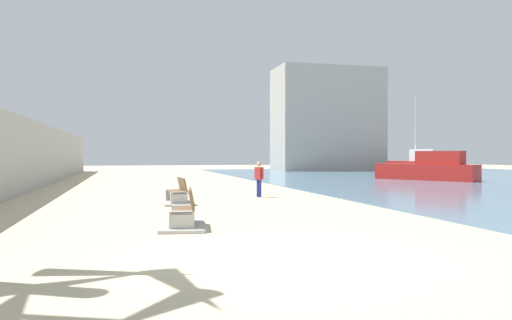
{
  "coord_description": "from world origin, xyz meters",
  "views": [
    {
      "loc": [
        -2.53,
        -9.01,
        1.84
      ],
      "look_at": [
        2.78,
        11.99,
        1.61
      ],
      "focal_mm": 36.01,
      "sensor_mm": 36.0,
      "label": 1
    }
  ],
  "objects_px": {
    "boat_far_right": "(420,164)",
    "person_walking": "(259,177)",
    "bench_near": "(184,218)",
    "boat_mid_bay": "(428,169)",
    "bench_far": "(177,198)"
  },
  "relations": [
    {
      "from": "boat_far_right",
      "to": "person_walking",
      "type": "bearing_deg",
      "value": -133.25
    },
    {
      "from": "bench_near",
      "to": "boat_mid_bay",
      "type": "relative_size",
      "value": 0.31
    },
    {
      "from": "bench_far",
      "to": "boat_far_right",
      "type": "height_order",
      "value": "boat_far_right"
    },
    {
      "from": "boat_mid_bay",
      "to": "boat_far_right",
      "type": "distance_m",
      "value": 16.41
    },
    {
      "from": "person_walking",
      "to": "boat_far_right",
      "type": "height_order",
      "value": "boat_far_right"
    },
    {
      "from": "bench_near",
      "to": "boat_mid_bay",
      "type": "xyz_separation_m",
      "value": [
        19.08,
        18.89,
        0.57
      ]
    },
    {
      "from": "person_walking",
      "to": "boat_mid_bay",
      "type": "bearing_deg",
      "value": 34.86
    },
    {
      "from": "boat_far_right",
      "to": "bench_near",
      "type": "bearing_deg",
      "value": -129.51
    },
    {
      "from": "bench_near",
      "to": "boat_far_right",
      "type": "relative_size",
      "value": 0.28
    },
    {
      "from": "person_walking",
      "to": "boat_mid_bay",
      "type": "relative_size",
      "value": 0.22
    },
    {
      "from": "bench_near",
      "to": "boat_far_right",
      "type": "xyz_separation_m",
      "value": [
        27.29,
        33.09,
        0.67
      ]
    },
    {
      "from": "bench_far",
      "to": "boat_far_right",
      "type": "distance_m",
      "value": 37.94
    },
    {
      "from": "bench_near",
      "to": "boat_mid_bay",
      "type": "bearing_deg",
      "value": 44.72
    },
    {
      "from": "bench_far",
      "to": "boat_far_right",
      "type": "xyz_separation_m",
      "value": [
        26.87,
        26.77,
        0.67
      ]
    },
    {
      "from": "bench_far",
      "to": "boat_mid_bay",
      "type": "relative_size",
      "value": 0.3
    }
  ]
}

